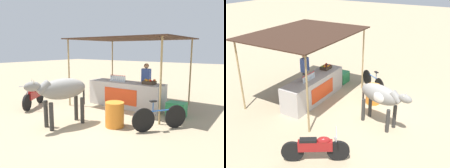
% 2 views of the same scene
% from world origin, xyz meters
% --- Properties ---
extents(ground_plane, '(60.00, 60.00, 0.00)m').
position_xyz_m(ground_plane, '(0.00, 0.00, 0.00)').
color(ground_plane, tan).
extents(stall_counter, '(3.00, 0.82, 0.96)m').
position_xyz_m(stall_counter, '(0.00, 2.20, 0.48)').
color(stall_counter, '#B2ADA8').
rests_on(stall_counter, ground).
extents(stall_awning, '(4.20, 3.20, 2.61)m').
position_xyz_m(stall_awning, '(0.00, 2.50, 2.50)').
color(stall_awning, '#382319').
rests_on(stall_awning, ground).
extents(water_bottle_row, '(0.70, 0.07, 0.25)m').
position_xyz_m(water_bottle_row, '(-0.35, 2.15, 1.07)').
color(water_bottle_row, silver).
rests_on(water_bottle_row, stall_counter).
extents(fruit_crate, '(0.44, 0.32, 0.18)m').
position_xyz_m(fruit_crate, '(0.95, 2.25, 1.04)').
color(fruit_crate, '#3F3326').
rests_on(fruit_crate, stall_counter).
extents(vendor_behind_counter, '(0.34, 0.22, 1.65)m').
position_xyz_m(vendor_behind_counter, '(0.47, 2.95, 0.85)').
color(vendor_behind_counter, '#383842').
rests_on(vendor_behind_counter, ground).
extents(cooler_box, '(0.60, 0.44, 0.48)m').
position_xyz_m(cooler_box, '(2.03, 2.10, 0.24)').
color(cooler_box, '#268C4C').
rests_on(cooler_box, ground).
extents(water_barrel, '(0.54, 0.54, 0.72)m').
position_xyz_m(water_barrel, '(0.92, 0.13, 0.36)').
color(water_barrel, orange).
rests_on(water_barrel, ground).
extents(cow, '(0.86, 1.85, 1.44)m').
position_xyz_m(cow, '(-0.37, -0.66, 1.03)').
color(cow, gray).
rests_on(cow, ground).
extents(motorcycle_parked, '(1.04, 1.57, 0.90)m').
position_xyz_m(motorcycle_parked, '(-2.86, 0.10, 0.43)').
color(motorcycle_parked, black).
rests_on(motorcycle_parked, ground).
extents(bicycle_leaning, '(1.00, 1.37, 0.85)m').
position_xyz_m(bicycle_leaning, '(2.08, 0.64, 0.35)').
color(bicycle_leaning, black).
rests_on(bicycle_leaning, ground).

